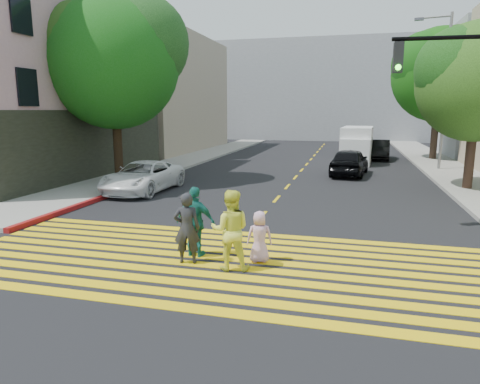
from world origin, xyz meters
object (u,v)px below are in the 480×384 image
at_px(pedestrian_woman, 230,230).
at_px(white_sedan, 143,177).
at_px(tree_right_far, 441,70).
at_px(pedestrian_child, 259,237).
at_px(tree_left, 115,56).
at_px(tree_right_near, 480,75).
at_px(dark_car_parked, 379,150).
at_px(dark_car_near, 349,162).
at_px(pedestrian_man, 187,228).
at_px(pedestrian_extra, 196,222).
at_px(silver_car, 354,145).
at_px(white_van, 357,146).

bearing_deg(pedestrian_woman, white_sedan, -63.77).
relative_size(tree_right_far, pedestrian_child, 7.58).
relative_size(tree_left, tree_right_near, 1.22).
height_order(pedestrian_woman, dark_car_parked, pedestrian_woman).
xyz_separation_m(pedestrian_woman, white_sedan, (-6.40, 8.22, -0.25)).
xyz_separation_m(dark_car_near, dark_car_parked, (2.05, 8.80, -0.04)).
bearing_deg(dark_car_near, pedestrian_man, 83.87).
bearing_deg(pedestrian_child, dark_car_parked, -115.31).
bearing_deg(pedestrian_child, pedestrian_extra, -16.14).
height_order(dark_car_near, dark_car_parked, dark_car_near).
bearing_deg(pedestrian_woman, silver_car, -107.05).
relative_size(tree_right_near, silver_car, 1.71).
bearing_deg(pedestrian_woman, tree_left, -61.46).
height_order(pedestrian_extra, dark_car_parked, pedestrian_extra).
height_order(tree_right_near, pedestrian_man, tree_right_near).
height_order(white_sedan, white_van, white_van).
height_order(tree_right_far, silver_car, tree_right_far).
height_order(tree_right_far, white_van, tree_right_far).
distance_m(pedestrian_man, white_sedan, 9.68).
height_order(pedestrian_woman, dark_car_near, pedestrian_woman).
xyz_separation_m(tree_right_far, dark_car_parked, (-3.86, -0.21, -5.68)).
bearing_deg(pedestrian_man, dark_car_near, -118.78).
distance_m(pedestrian_extra, dark_car_near, 15.43).
relative_size(tree_right_far, silver_car, 2.17).
bearing_deg(white_sedan, pedestrian_extra, -53.66).
bearing_deg(silver_car, pedestrian_woman, 83.96).
bearing_deg(dark_car_parked, silver_car, 114.00).
relative_size(tree_right_far, white_van, 1.78).
xyz_separation_m(tree_left, tree_right_near, (16.43, 1.75, -1.11)).
relative_size(pedestrian_woman, pedestrian_extra, 1.05).
distance_m(silver_car, dark_car_parked, 5.15).
xyz_separation_m(tree_right_near, pedestrian_extra, (-8.83, -11.39, -4.19)).
height_order(pedestrian_child, dark_car_parked, dark_car_parked).
bearing_deg(pedestrian_man, tree_right_near, -142.43).
xyz_separation_m(tree_right_near, pedestrian_woman, (-7.76, -12.01, -4.14)).
bearing_deg(pedestrian_extra, pedestrian_child, -174.25).
bearing_deg(dark_car_parked, tree_right_near, -71.74).
bearing_deg(tree_right_near, tree_left, -173.91).
distance_m(pedestrian_extra, dark_car_parked, 24.47).
height_order(tree_left, tree_right_far, tree_right_far).
bearing_deg(silver_car, pedestrian_child, 84.93).
distance_m(tree_right_far, dark_car_near, 12.16).
xyz_separation_m(tree_right_near, dark_car_near, (-5.26, 3.63, -4.30)).
height_order(pedestrian_man, dark_car_near, pedestrian_man).
bearing_deg(dark_car_near, pedestrian_extra, 83.56).
xyz_separation_m(tree_left, pedestrian_extra, (7.60, -9.63, -5.30)).
bearing_deg(pedestrian_woman, white_van, -109.28).
height_order(tree_right_near, dark_car_near, tree_right_near).
height_order(pedestrian_woman, pedestrian_child, pedestrian_woman).
distance_m(tree_left, dark_car_parked, 20.14).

